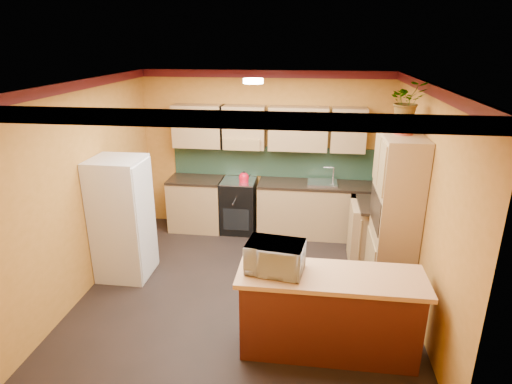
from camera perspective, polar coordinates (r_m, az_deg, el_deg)
room_shell at (r=5.40m, az=-0.60°, el=8.23°), size 4.24×4.24×2.72m
base_cabinets_back at (r=7.31m, az=2.55°, el=-2.19°), size 3.65×0.60×0.88m
countertop_back at (r=7.15m, az=2.60°, el=1.23°), size 3.65×0.62×0.04m
stove at (r=7.38m, az=-2.29°, el=-1.85°), size 0.58×0.58×0.91m
kettle at (r=7.13m, az=-1.63°, el=2.04°), size 0.19×0.19×0.18m
sink at (r=7.12m, az=8.83°, el=1.22°), size 0.48×0.40×0.03m
base_cabinets_right at (r=6.61m, az=15.85°, el=-5.42°), size 0.60×0.80×0.88m
countertop_right at (r=6.44m, az=16.23°, el=-1.71°), size 0.62×0.80×0.04m
fridge at (r=6.13m, az=-17.42°, el=-3.42°), size 0.68×0.66×1.70m
pantry at (r=5.66m, az=17.96°, el=-3.21°), size 0.48×0.90×2.10m
fern_pot at (r=5.40m, az=19.14°, el=8.13°), size 0.22×0.22×0.16m
fern at (r=5.35m, az=19.51°, el=11.39°), size 0.48×0.43×0.46m
breakfast_bar at (r=4.71m, az=9.65°, el=-15.94°), size 1.80×0.55×0.88m
bar_top at (r=4.46m, az=9.99°, el=-11.07°), size 1.90×0.65×0.05m
microwave at (r=4.37m, az=2.55°, el=-8.66°), size 0.62×0.46×0.32m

